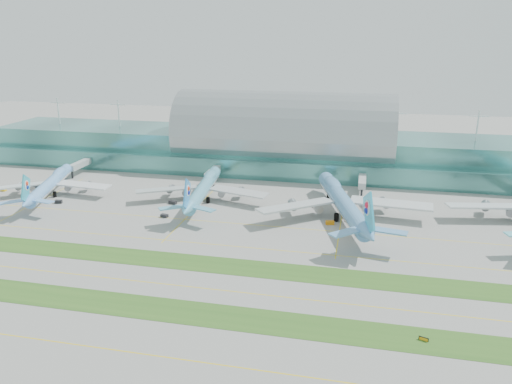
% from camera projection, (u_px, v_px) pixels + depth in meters
% --- Properties ---
extents(ground, '(700.00, 700.00, 0.00)m').
position_uv_depth(ground, '(220.00, 268.00, 163.40)').
color(ground, gray).
rests_on(ground, ground).
extents(terminal, '(340.00, 69.10, 36.00)m').
position_uv_depth(terminal, '(284.00, 144.00, 278.86)').
color(terminal, '#3D7A75').
rests_on(terminal, ground).
extents(grass_strip_near, '(420.00, 12.00, 0.08)m').
position_uv_depth(grass_strip_near, '(192.00, 313.00, 137.34)').
color(grass_strip_near, '#2D591E').
rests_on(grass_strip_near, ground).
extents(grass_strip_far, '(420.00, 12.00, 0.08)m').
position_uv_depth(grass_strip_far, '(222.00, 265.00, 165.25)').
color(grass_strip_far, '#2D591E').
rests_on(grass_strip_far, ground).
extents(taxiline_a, '(420.00, 0.35, 0.01)m').
position_uv_depth(taxiline_a, '(164.00, 357.00, 118.75)').
color(taxiline_a, yellow).
rests_on(taxiline_a, ground).
extents(taxiline_b, '(420.00, 0.35, 0.01)m').
position_uv_depth(taxiline_b, '(207.00, 289.00, 150.38)').
color(taxiline_b, yellow).
rests_on(taxiline_b, ground).
extents(taxiline_c, '(420.00, 0.35, 0.01)m').
position_uv_depth(taxiline_c, '(234.00, 246.00, 180.15)').
color(taxiline_c, yellow).
rests_on(taxiline_c, ground).
extents(taxiline_d, '(420.00, 0.35, 0.01)m').
position_uv_depth(taxiline_d, '(248.00, 224.00, 200.61)').
color(taxiline_d, yellow).
rests_on(taxiline_d, ground).
extents(airliner_a, '(56.55, 65.51, 18.42)m').
position_uv_depth(airliner_a, '(50.00, 183.00, 235.70)').
color(airliner_a, '#6CA9EF').
rests_on(airliner_a, ground).
extents(airliner_b, '(61.37, 70.05, 19.28)m').
position_uv_depth(airliner_b, '(204.00, 188.00, 228.13)').
color(airliner_b, '#5BAAC8').
rests_on(airliner_b, ground).
extents(airliner_c, '(70.58, 81.73, 22.96)m').
position_uv_depth(airliner_c, '(342.00, 201.00, 206.84)').
color(airliner_c, '#5C96CB').
rests_on(airliner_c, ground).
extents(gse_a, '(3.10, 2.03, 1.24)m').
position_uv_depth(gse_a, '(3.00, 190.00, 242.74)').
color(gse_a, yellow).
rests_on(gse_a, ground).
extents(gse_b, '(3.42, 2.29, 1.49)m').
position_uv_depth(gse_b, '(58.00, 202.00, 225.21)').
color(gse_b, black).
rests_on(gse_b, ground).
extents(gse_c, '(3.42, 2.41, 1.28)m').
position_uv_depth(gse_c, '(164.00, 216.00, 208.31)').
color(gse_c, black).
rests_on(gse_c, ground).
extents(gse_d, '(3.97, 2.57, 1.44)m').
position_uv_depth(gse_d, '(173.00, 202.00, 224.39)').
color(gse_d, black).
rests_on(gse_d, ground).
extents(gse_e, '(3.67, 2.53, 1.45)m').
position_uv_depth(gse_e, '(330.00, 223.00, 200.44)').
color(gse_e, orange).
rests_on(gse_e, ground).
extents(gse_f, '(4.28, 2.66, 1.70)m').
position_uv_depth(gse_f, '(359.00, 219.00, 203.66)').
color(gse_f, black).
rests_on(gse_f, ground).
extents(taxiway_sign_east, '(2.38, 1.00, 1.03)m').
position_uv_depth(taxiway_sign_east, '(424.00, 339.00, 124.82)').
color(taxiway_sign_east, black).
rests_on(taxiway_sign_east, ground).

